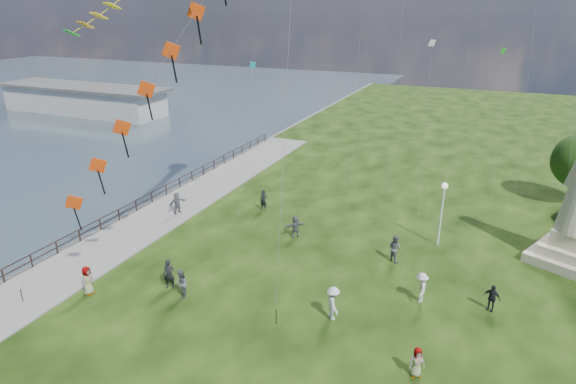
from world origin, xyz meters
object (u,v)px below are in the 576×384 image
at_px(person_6, 264,200).
at_px(person_7, 395,248).
at_px(person_8, 421,288).
at_px(person_11, 295,227).
at_px(person_4, 417,362).
at_px(pier_pavilion, 83,99).
at_px(person_2, 333,303).
at_px(person_9, 492,298).
at_px(person_0, 169,274).
at_px(person_1, 181,284).
at_px(person_5, 177,204).
at_px(person_10, 88,281).
at_px(lamppost, 443,201).

height_order(person_6, person_7, person_7).
xyz_separation_m(person_6, person_7, (11.68, -4.21, 0.05)).
relative_size(person_8, person_11, 1.10).
distance_m(person_4, person_8, 6.15).
bearing_deg(pier_pavilion, person_11, -30.46).
height_order(person_2, person_6, person_2).
bearing_deg(person_9, person_0, -146.17).
relative_size(person_0, person_2, 0.97).
xyz_separation_m(person_1, person_6, (-1.33, 13.40, -0.00)).
bearing_deg(person_4, person_6, 104.37).
xyz_separation_m(pier_pavilion, person_5, (39.09, -29.02, -0.96)).
xyz_separation_m(person_4, person_5, (-20.84, 10.94, 0.13)).
height_order(person_8, person_11, person_8).
relative_size(pier_pavilion, person_11, 18.15).
bearing_deg(person_4, person_0, 142.43).
distance_m(person_4, person_11, 15.13).
bearing_deg(person_9, person_10, -143.09).
relative_size(person_9, person_11, 0.96).
xyz_separation_m(person_2, person_8, (4.07, 3.51, -0.05)).
distance_m(person_10, person_11, 14.27).
bearing_deg(pier_pavilion, person_1, -39.95).
distance_m(person_4, person_7, 10.74).
height_order(person_10, person_11, person_10).
distance_m(person_8, person_10, 19.16).
height_order(person_4, person_9, person_9).
relative_size(pier_pavilion, person_0, 16.14).
height_order(lamppost, person_2, lamppost).
distance_m(person_6, person_7, 12.42).
bearing_deg(person_11, person_9, 116.20).
bearing_deg(person_0, person_10, -171.48).
distance_m(person_0, person_2, 9.92).
relative_size(person_0, person_9, 1.18).
xyz_separation_m(person_0, person_2, (9.87, 0.98, 0.03)).
bearing_deg(person_4, person_9, 35.62).
xyz_separation_m(person_4, person_11, (-10.51, 10.89, 0.08)).
bearing_deg(person_7, lamppost, -89.07).
relative_size(person_4, person_7, 0.81).
xyz_separation_m(person_2, person_7, (1.70, 7.67, -0.04)).
height_order(person_7, person_10, person_7).
height_order(pier_pavilion, person_1, pier_pavilion).
height_order(person_0, person_1, person_0).
bearing_deg(person_5, lamppost, -61.79).
relative_size(lamppost, person_8, 2.56).
distance_m(person_2, person_9, 8.84).
xyz_separation_m(person_2, person_6, (-9.98, 11.88, -0.09)).
relative_size(pier_pavilion, person_8, 16.50).
bearing_deg(person_9, pier_pavilion, 169.54).
xyz_separation_m(person_1, person_10, (-5.14, -1.91, 0.03)).
relative_size(lamppost, person_4, 3.12).
xyz_separation_m(pier_pavilion, person_0, (45.21, -38.35, -0.91)).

